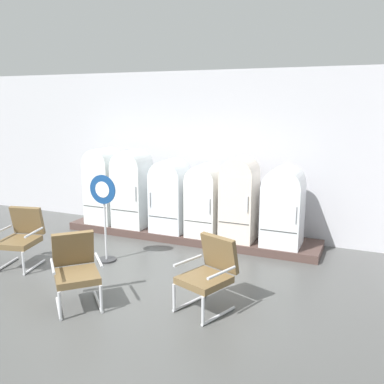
# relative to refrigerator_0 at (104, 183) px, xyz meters

# --- Properties ---
(ground) EXTENTS (12.00, 10.00, 0.05)m
(ground) POSITION_rel_refrigerator_0_xyz_m (1.91, -2.94, -1.01)
(ground) COLOR #4B4B4A
(back_wall) EXTENTS (11.76, 0.12, 3.27)m
(back_wall) POSITION_rel_refrigerator_0_xyz_m (1.91, 0.72, 0.66)
(back_wall) COLOR silver
(back_wall) RESTS_ON ground
(display_plinth) EXTENTS (5.12, 0.95, 0.15)m
(display_plinth) POSITION_rel_refrigerator_0_xyz_m (1.91, 0.09, -0.91)
(display_plinth) COLOR #4B3732
(display_plinth) RESTS_ON ground
(refrigerator_0) EXTENTS (0.59, 0.73, 1.57)m
(refrigerator_0) POSITION_rel_refrigerator_0_xyz_m (0.00, 0.00, 0.00)
(refrigerator_0) COLOR white
(refrigerator_0) RESTS_ON display_plinth
(refrigerator_1) EXTENTS (0.67, 0.67, 1.57)m
(refrigerator_1) POSITION_rel_refrigerator_0_xyz_m (0.71, -0.03, -0.01)
(refrigerator_1) COLOR white
(refrigerator_1) RESTS_ON display_plinth
(refrigerator_2) EXTENTS (0.66, 0.67, 1.42)m
(refrigerator_2) POSITION_rel_refrigerator_0_xyz_m (1.57, -0.03, -0.09)
(refrigerator_2) COLOR white
(refrigerator_2) RESTS_ON display_plinth
(refrigerator_3) EXTENTS (0.59, 0.70, 1.37)m
(refrigerator_3) POSITION_rel_refrigerator_0_xyz_m (2.29, -0.01, -0.11)
(refrigerator_3) COLOR white
(refrigerator_3) RESTS_ON display_plinth
(refrigerator_4) EXTENTS (0.61, 0.63, 1.55)m
(refrigerator_4) POSITION_rel_refrigerator_0_xyz_m (2.99, -0.05, -0.02)
(refrigerator_4) COLOR silver
(refrigerator_4) RESTS_ON display_plinth
(refrigerator_5) EXTENTS (0.68, 0.67, 1.42)m
(refrigerator_5) POSITION_rel_refrigerator_0_xyz_m (3.78, -0.03, -0.09)
(refrigerator_5) COLOR silver
(refrigerator_5) RESTS_ON display_plinth
(armchair_left) EXTENTS (0.71, 0.80, 0.96)m
(armchair_left) POSITION_rel_refrigerator_0_xyz_m (-0.04, -2.30, -0.47)
(armchair_left) COLOR silver
(armchair_left) RESTS_ON ground
(armchair_right) EXTENTS (0.77, 0.85, 0.96)m
(armchair_right) POSITION_rel_refrigerator_0_xyz_m (3.34, -2.49, -0.47)
(armchair_right) COLOR silver
(armchair_right) RESTS_ON ground
(armchair_center) EXTENTS (0.88, 0.88, 0.96)m
(armchair_center) POSITION_rel_refrigerator_0_xyz_m (1.66, -3.07, -0.47)
(armchair_center) COLOR silver
(armchair_center) RESTS_ON ground
(sign_stand) EXTENTS (0.49, 0.32, 1.49)m
(sign_stand) POSITION_rel_refrigerator_0_xyz_m (1.12, -1.61, -0.23)
(sign_stand) COLOR #2D2D30
(sign_stand) RESTS_ON ground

